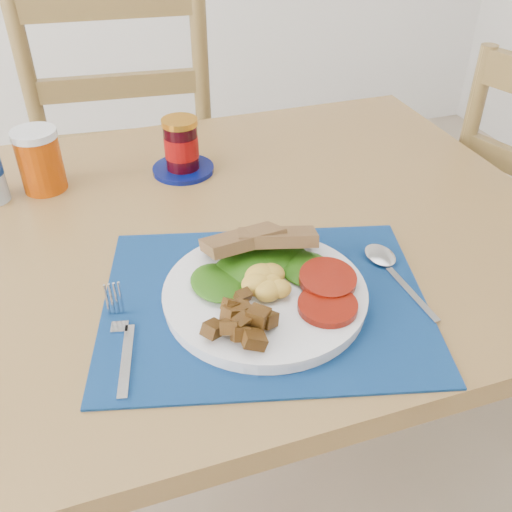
{
  "coord_description": "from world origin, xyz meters",
  "views": [
    {
      "loc": [
        -0.09,
        -0.6,
        1.29
      ],
      "look_at": [
        0.12,
        0.02,
        0.8
      ],
      "focal_mm": 40.0,
      "sensor_mm": 36.0,
      "label": 1
    }
  ],
  "objects_px": {
    "breakfast_plate": "(262,292)",
    "chair_far": "(126,130)",
    "jam_on_saucer": "(182,149)",
    "juice_glass": "(40,162)"
  },
  "relations": [
    {
      "from": "breakfast_plate",
      "to": "chair_far",
      "type": "bearing_deg",
      "value": 96.14
    },
    {
      "from": "breakfast_plate",
      "to": "jam_on_saucer",
      "type": "relative_size",
      "value": 2.34
    },
    {
      "from": "chair_far",
      "to": "juice_glass",
      "type": "distance_m",
      "value": 0.58
    },
    {
      "from": "juice_glass",
      "to": "breakfast_plate",
      "type": "bearing_deg",
      "value": -57.87
    },
    {
      "from": "juice_glass",
      "to": "jam_on_saucer",
      "type": "xyz_separation_m",
      "value": [
        0.26,
        -0.01,
        -0.01
      ]
    },
    {
      "from": "juice_glass",
      "to": "jam_on_saucer",
      "type": "distance_m",
      "value": 0.26
    },
    {
      "from": "chair_far",
      "to": "breakfast_plate",
      "type": "distance_m",
      "value": 0.97
    },
    {
      "from": "chair_far",
      "to": "jam_on_saucer",
      "type": "height_order",
      "value": "chair_far"
    },
    {
      "from": "chair_far",
      "to": "juice_glass",
      "type": "height_order",
      "value": "chair_far"
    },
    {
      "from": "chair_far",
      "to": "jam_on_saucer",
      "type": "distance_m",
      "value": 0.55
    }
  ]
}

